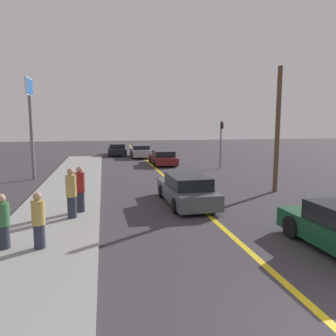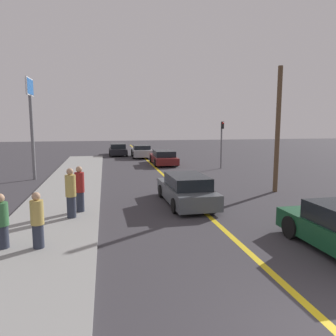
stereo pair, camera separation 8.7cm
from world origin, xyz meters
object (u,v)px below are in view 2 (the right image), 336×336
Objects in this scene: pedestrian_near_curb at (37,220)px; utility_pole at (278,130)px; car_oncoming_far at (118,150)px; car_far_distant at (164,157)px; roadside_sign at (31,107)px; pedestrian_mid_group at (1,221)px; traffic_light at (222,140)px; car_ahead_center at (186,190)px; pedestrian_by_sign at (80,189)px; car_parked_left_lot at (141,151)px; pedestrian_far_standing at (71,193)px.

utility_pole reaches higher than pedestrian_near_curb.
pedestrian_near_curb is at bearing -97.07° from car_oncoming_far.
car_far_distant is 11.65m from roadside_sign.
pedestrian_mid_group is at bearing 169.73° from pedestrian_near_curb.
traffic_light is at bearing 51.08° from pedestrian_mid_group.
car_ahead_center is 2.56× the size of pedestrian_by_sign.
roadside_sign is (-8.05, -11.69, 3.90)m from car_parked_left_lot.
car_parked_left_lot is 0.68× the size of utility_pole.
traffic_light is 0.57× the size of utility_pole.
car_oncoming_far is 2.44× the size of pedestrian_far_standing.
car_ahead_center is 2.89× the size of pedestrian_near_curb.
traffic_light reaches higher than pedestrian_by_sign.
utility_pole reaches higher than pedestrian_mid_group.
car_oncoming_far is 23.07m from pedestrian_by_sign.
roadside_sign reaches higher than car_ahead_center.
traffic_light reaches higher than pedestrian_near_curb.
pedestrian_near_curb is 0.25× the size of utility_pole.
roadside_sign reaches higher than pedestrian_far_standing.
utility_pole is at bearing 13.99° from pedestrian_by_sign.
pedestrian_by_sign is at bearing -171.32° from car_ahead_center.
utility_pole is (7.32, -20.53, 2.56)m from car_oncoming_far.
pedestrian_mid_group is at bearing -112.50° from car_far_distant.
pedestrian_by_sign is at bearing -166.01° from utility_pole.
car_oncoming_far is 26.81m from pedestrian_near_curb.
pedestrian_by_sign is at bearing -111.31° from car_far_distant.
traffic_light is (11.71, 14.50, 1.39)m from pedestrian_mid_group.
car_oncoming_far is at bearing 83.70° from pedestrian_far_standing.
car_oncoming_far is 21.95m from utility_pole.
car_far_distant is at bearing 139.36° from traffic_light.
car_oncoming_far is 0.71× the size of utility_pole.
utility_pole is (5.18, 1.63, 2.55)m from car_ahead_center.
utility_pole is at bearing -91.08° from traffic_light.
pedestrian_near_curb is at bearing -126.15° from traffic_light.
car_far_distant is 3.02× the size of pedestrian_near_curb.
car_ahead_center is at bearing -117.58° from traffic_light.
pedestrian_near_curb is 0.26× the size of roadside_sign.
utility_pole is (9.68, 2.41, 2.18)m from pedestrian_by_sign.
pedestrian_mid_group is at bearing -103.77° from car_parked_left_lot.
roadside_sign is 14.54m from utility_pole.
car_ahead_center reaches higher than car_far_distant.
pedestrian_far_standing is (-2.62, -23.74, 0.40)m from car_oncoming_far.
car_ahead_center is at bearing 18.33° from pedestrian_far_standing.
roadside_sign reaches higher than pedestrian_mid_group.
car_oncoming_far is at bearing 84.12° from pedestrian_by_sign.
car_far_distant is 1.11× the size of car_parked_left_lot.
car_parked_left_lot is at bearing 88.38° from car_ahead_center.
roadside_sign is at bearing 97.29° from pedestrian_mid_group.
car_parked_left_lot is 3.50m from car_oncoming_far.
pedestrian_near_curb is 1.00m from pedestrian_mid_group.
pedestrian_far_standing reaches higher than pedestrian_near_curb.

